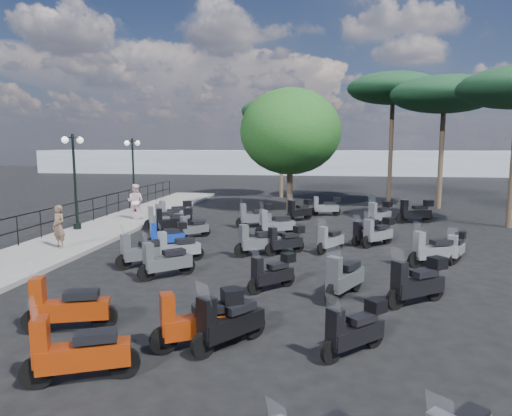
# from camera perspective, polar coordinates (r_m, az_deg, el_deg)

# --- Properties ---
(ground) EXTENTS (120.00, 120.00, 0.00)m
(ground) POSITION_cam_1_polar(r_m,az_deg,el_deg) (16.05, -2.80, -5.67)
(ground) COLOR black
(ground) RESTS_ON ground
(sidewalk) EXTENTS (3.00, 30.00, 0.15)m
(sidewalk) POSITION_cam_1_polar(r_m,az_deg,el_deg) (20.97, -18.84, -2.65)
(sidewalk) COLOR slate
(sidewalk) RESTS_ON ground
(railing) EXTENTS (0.04, 26.04, 1.10)m
(railing) POSITION_cam_1_polar(r_m,az_deg,el_deg) (21.30, -22.29, -0.42)
(railing) COLOR black
(railing) RESTS_ON sidewalk
(lamp_post_1) EXTENTS (0.45, 1.18, 4.07)m
(lamp_post_1) POSITION_cam_1_polar(r_m,az_deg,el_deg) (20.97, -21.73, 3.81)
(lamp_post_1) COLOR black
(lamp_post_1) RESTS_ON sidewalk
(lamp_post_2) EXTENTS (0.50, 1.14, 3.95)m
(lamp_post_2) POSITION_cam_1_polar(r_m,az_deg,el_deg) (25.60, -15.09, 4.59)
(lamp_post_2) COLOR black
(lamp_post_2) RESTS_ON sidewalk
(woman) EXTENTS (0.65, 0.55, 1.52)m
(woman) POSITION_cam_1_polar(r_m,az_deg,el_deg) (17.49, -23.44, -2.14)
(woman) COLOR brown
(woman) RESTS_ON sidewalk
(pedestrian_far) EXTENTS (0.87, 0.70, 1.71)m
(pedestrian_far) POSITION_cam_1_polar(r_m,az_deg,el_deg) (23.17, -14.83, 0.81)
(pedestrian_far) COLOR silver
(pedestrian_far) RESTS_ON sidewalk
(scooter_0) EXTENTS (1.81, 0.83, 1.48)m
(scooter_0) POSITION_cam_1_polar(r_m,az_deg,el_deg) (10.13, -22.54, -11.45)
(scooter_0) COLOR black
(scooter_0) RESTS_ON ground
(scooter_1) EXTENTS (1.35, 1.25, 1.38)m
(scooter_1) POSITION_cam_1_polar(r_m,az_deg,el_deg) (13.25, -11.26, -6.61)
(scooter_1) COLOR black
(scooter_1) RESTS_ON ground
(scooter_2) EXTENTS (1.44, 1.06, 1.34)m
(scooter_2) POSITION_cam_1_polar(r_m,az_deg,el_deg) (14.89, -9.80, -5.01)
(scooter_2) COLOR black
(scooter_2) RESTS_ON ground
(scooter_3) EXTENTS (1.65, 1.01, 1.42)m
(scooter_3) POSITION_cam_1_polar(r_m,az_deg,el_deg) (19.72, -10.34, -1.64)
(scooter_3) COLOR black
(scooter_3) RESTS_ON ground
(scooter_4) EXTENTS (1.47, 0.97, 1.31)m
(scooter_4) POSITION_cam_1_polar(r_m,az_deg,el_deg) (20.97, -11.73, -1.34)
(scooter_4) COLOR black
(scooter_4) RESTS_ON ground
(scooter_5) EXTENTS (1.58, 1.14, 1.42)m
(scooter_5) POSITION_cam_1_polar(r_m,az_deg,el_deg) (22.24, -10.15, -0.56)
(scooter_5) COLOR black
(scooter_5) RESTS_ON ground
(scooter_6) EXTENTS (1.72, 0.93, 1.45)m
(scooter_6) POSITION_cam_1_polar(r_m,az_deg,el_deg) (8.05, -21.40, -16.57)
(scooter_6) COLOR black
(scooter_6) RESTS_ON ground
(scooter_7) EXTENTS (1.64, 1.05, 1.43)m
(scooter_7) POSITION_cam_1_polar(r_m,az_deg,el_deg) (8.75, -7.12, -13.81)
(scooter_7) COLOR black
(scooter_7) RESTS_ON ground
(scooter_8) EXTENTS (1.40, 0.93, 1.23)m
(scooter_8) POSITION_cam_1_polar(r_m,az_deg,el_deg) (17.04, -11.02, -3.41)
(scooter_8) COLOR black
(scooter_8) RESTS_ON ground
(scooter_9) EXTENTS (1.57, 1.06, 1.42)m
(scooter_9) POSITION_cam_1_polar(r_m,az_deg,el_deg) (15.55, 0.22, -4.24)
(scooter_9) COLOR black
(scooter_9) RESTS_ON ground
(scooter_10) EXTENTS (1.12, 1.10, 1.18)m
(scooter_10) POSITION_cam_1_polar(r_m,az_deg,el_deg) (18.66, -7.85, -2.53)
(scooter_10) COLOR black
(scooter_10) RESTS_ON ground
(scooter_11) EXTENTS (1.70, 0.92, 1.42)m
(scooter_11) POSITION_cam_1_polar(r_m,az_deg,el_deg) (20.85, -0.08, -1.00)
(scooter_11) COLOR black
(scooter_11) RESTS_ON ground
(scooter_13) EXTENTS (1.17, 1.45, 1.40)m
(scooter_13) POSITION_cam_1_polar(r_m,az_deg,el_deg) (8.72, -3.49, -14.22)
(scooter_13) COLOR black
(scooter_13) RESTS_ON ground
(scooter_14) EXTENTS (1.17, 1.18, 1.21)m
(scooter_14) POSITION_cam_1_polar(r_m,az_deg,el_deg) (11.96, 2.06, -8.16)
(scooter_14) COLOR black
(scooter_14) RESTS_ON ground
(scooter_15) EXTENTS (1.33, 1.09, 1.25)m
(scooter_15) POSITION_cam_1_polar(r_m,az_deg,el_deg) (15.81, 3.69, -4.13)
(scooter_15) COLOR black
(scooter_15) RESTS_ON ground
(scooter_16) EXTENTS (1.68, 1.03, 1.47)m
(scooter_16) POSITION_cam_1_polar(r_m,az_deg,el_deg) (18.74, 2.46, -2.10)
(scooter_16) COLOR black
(scooter_16) RESTS_ON ground
(scooter_17) EXTENTS (1.30, 1.38, 1.37)m
(scooter_17) POSITION_cam_1_polar(r_m,az_deg,el_deg) (22.74, 5.47, -0.33)
(scooter_17) COLOR black
(scooter_17) RESTS_ON ground
(scooter_18) EXTENTS (1.22, 1.18, 1.23)m
(scooter_18) POSITION_cam_1_polar(r_m,az_deg,el_deg) (8.65, 12.23, -14.72)
(scooter_18) COLOR black
(scooter_18) RESTS_ON ground
(scooter_19) EXTENTS (1.04, 1.65, 1.45)m
(scooter_19) POSITION_cam_1_polar(r_m,az_deg,el_deg) (11.56, 10.92, -8.62)
(scooter_19) COLOR black
(scooter_19) RESTS_ON ground
(scooter_20) EXTENTS (0.97, 1.34, 1.24)m
(scooter_20) POSITION_cam_1_polar(r_m,az_deg,el_deg) (16.29, 9.23, -4.01)
(scooter_20) COLOR black
(scooter_20) RESTS_ON ground
(scooter_21) EXTENTS (1.10, 1.19, 1.18)m
(scooter_21) POSITION_cam_1_polar(r_m,az_deg,el_deg) (17.87, 13.50, -3.02)
(scooter_21) COLOR black
(scooter_21) RESTS_ON ground
(scooter_22) EXTENTS (1.30, 1.35, 1.36)m
(scooter_22) POSITION_cam_1_polar(r_m,az_deg,el_deg) (17.63, 15.01, -3.00)
(scooter_22) COLOR black
(scooter_22) RESTS_ON ground
(scooter_23) EXTENTS (1.64, 0.59, 1.31)m
(scooter_23) POSITION_cam_1_polar(r_m,az_deg,el_deg) (24.52, 8.73, 0.15)
(scooter_23) COLOR black
(scooter_23) RESTS_ON ground
(scooter_25) EXTENTS (1.55, 1.22, 1.44)m
(scooter_25) POSITION_cam_1_polar(r_m,az_deg,el_deg) (11.52, 19.50, -8.81)
(scooter_25) COLOR black
(scooter_25) RESTS_ON ground
(scooter_26) EXTENTS (1.71, 0.93, 1.45)m
(scooter_26) POSITION_cam_1_polar(r_m,az_deg,el_deg) (15.24, 21.25, -5.00)
(scooter_26) COLOR black
(scooter_26) RESTS_ON ground
(scooter_27) EXTENTS (0.88, 1.40, 1.21)m
(scooter_27) POSITION_cam_1_polar(r_m,az_deg,el_deg) (16.12, 23.73, -4.61)
(scooter_27) COLOR black
(scooter_27) RESTS_ON ground
(scooter_28) EXTENTS (1.29, 1.50, 1.44)m
(scooter_28) POSITION_cam_1_polar(r_m,az_deg,el_deg) (22.16, 15.19, -0.73)
(scooter_28) COLOR black
(scooter_28) RESTS_ON ground
(scooter_29) EXTENTS (1.79, 0.86, 1.47)m
(scooter_29) POSITION_cam_1_polar(r_m,az_deg,el_deg) (23.26, 19.32, -0.47)
(scooter_29) COLOR black
(scooter_29) RESTS_ON ground
(scooter_30) EXTENTS (1.35, 1.25, 1.38)m
(scooter_30) POSITION_cam_1_polar(r_m,az_deg,el_deg) (14.57, -14.09, -5.37)
(scooter_30) COLOR black
(scooter_30) RESTS_ON ground
(scooter_31) EXTENTS (1.47, 0.97, 1.31)m
(scooter_31) POSITION_cam_1_polar(r_m,az_deg,el_deg) (21.82, -10.91, -0.96)
(scooter_31) COLOR black
(scooter_31) RESTS_ON ground
(broadleaf_tree) EXTENTS (5.77, 5.77, 6.97)m
(broadleaf_tree) POSITION_cam_1_polar(r_m,az_deg,el_deg) (26.38, 4.30, 9.50)
(broadleaf_tree) COLOR #38281E
(broadleaf_tree) RESTS_ON ground
(pine_0) EXTENTS (5.89, 5.89, 8.42)m
(pine_0) POSITION_cam_1_polar(r_m,az_deg,el_deg) (31.76, 16.77, 14.08)
(pine_0) COLOR #38281E
(pine_0) RESTS_ON ground
(pine_1) EXTENTS (6.16, 6.16, 7.72)m
(pine_1) POSITION_cam_1_polar(r_m,az_deg,el_deg) (29.21, 22.49, 12.94)
(pine_1) COLOR #38281E
(pine_1) RESTS_ON ground
(pine_2) EXTENTS (5.74, 5.74, 7.10)m
(pine_2) POSITION_cam_1_polar(r_m,az_deg,el_deg) (32.70, 3.24, 11.95)
(pine_2) COLOR #38281E
(pine_2) RESTS_ON ground
(distant_hills) EXTENTS (70.00, 8.00, 3.00)m
(distant_hills) POSITION_cam_1_polar(r_m,az_deg,el_deg) (60.42, 5.59, 5.73)
(distant_hills) COLOR gray
(distant_hills) RESTS_ON ground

